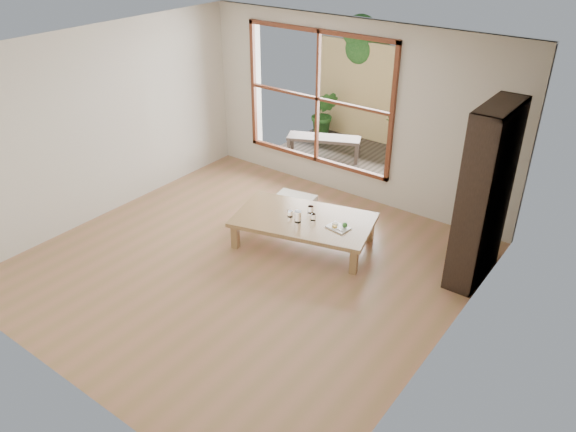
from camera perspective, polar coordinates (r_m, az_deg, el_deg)
name	(u,v)px	position (r m, az deg, el deg)	size (l,w,h in m)	color
ground	(247,264)	(7.04, -4.22, -4.89)	(5.00, 5.00, 0.00)	#A87454
low_table	(304,221)	(7.25, 1.61, -0.53)	(1.96, 1.42, 0.39)	olive
floor_cushion	(292,202)	(8.36, 0.41, 1.45)	(0.58, 0.58, 0.08)	white
bookshelf	(485,196)	(6.68, 19.34, 1.95)	(0.34, 0.96, 2.12)	#2F211A
glass_tall	(298,217)	(7.10, 1.01, -0.07)	(0.09, 0.09, 0.16)	silver
glass_mid	(313,217)	(7.16, 2.58, -0.12)	(0.06, 0.06, 0.09)	silver
glass_short	(311,210)	(7.33, 2.31, 0.66)	(0.07, 0.07, 0.10)	silver
glass_small	(290,214)	(7.24, 0.21, 0.22)	(0.07, 0.07, 0.09)	silver
food_tray	(340,227)	(7.02, 5.26, -1.10)	(0.30, 0.23, 0.09)	white
deck	(352,160)	(9.91, 6.54, 5.63)	(2.80, 2.00, 0.05)	#3C322C
garden_bench	(324,140)	(9.77, 3.66, 7.70)	(1.29, 0.85, 0.40)	#2F211A
bamboo_fence	(384,96)	(10.43, 9.70, 11.90)	(2.80, 0.06, 1.80)	#DDB971
shrub_right	(409,132)	(10.04, 12.22, 8.30)	(0.78, 0.68, 0.87)	#305D22
shrub_left	(324,114)	(10.72, 3.71, 10.31)	(0.49, 0.40, 0.89)	#305D22
garden_tree	(362,47)	(10.81, 7.52, 16.66)	(1.04, 0.85, 2.22)	#4C3D2D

